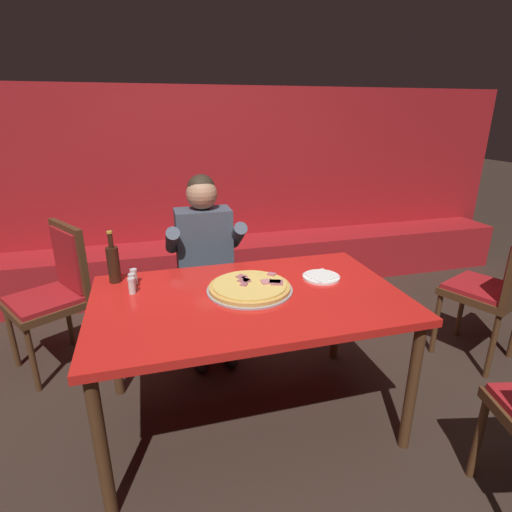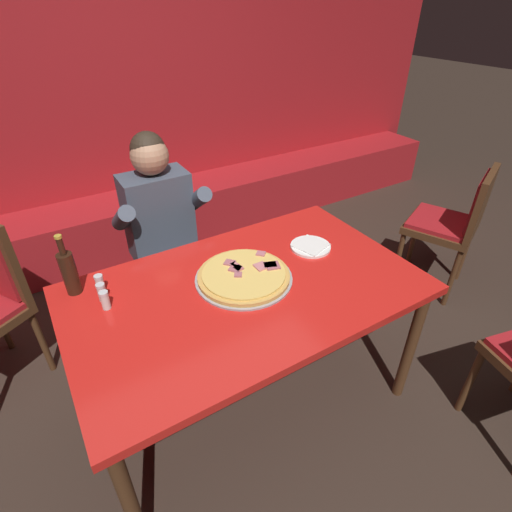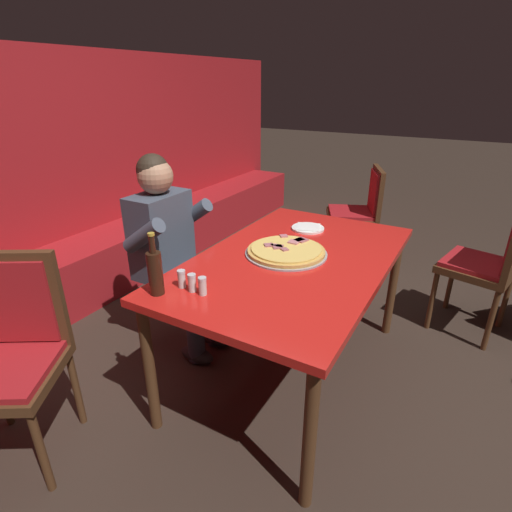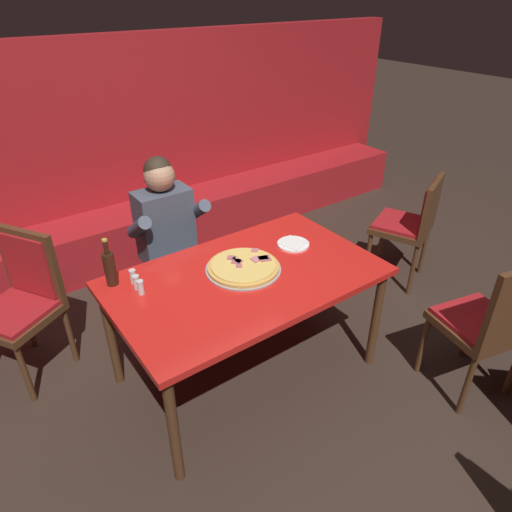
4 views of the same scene
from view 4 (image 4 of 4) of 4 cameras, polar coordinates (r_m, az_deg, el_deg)
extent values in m
plane|color=#33261E|center=(3.18, -1.09, -14.10)|extent=(24.00, 24.00, 0.00)
cube|color=#A3191E|center=(4.42, -18.01, 12.42)|extent=(6.80, 0.16, 1.90)
cube|color=#A3191E|center=(4.41, -15.09, 2.61)|extent=(6.46, 0.48, 0.46)
cylinder|color=#4C2D19|center=(2.43, -10.26, -20.68)|extent=(0.06, 0.06, 0.73)
cylinder|color=#4C2D19|center=(3.10, 14.72, -7.70)|extent=(0.06, 0.06, 0.73)
cylinder|color=#4C2D19|center=(3.00, -17.65, -9.70)|extent=(0.06, 0.06, 0.73)
cylinder|color=#4C2D19|center=(3.57, 4.63, -1.02)|extent=(0.06, 0.06, 0.73)
cube|color=red|center=(2.70, -1.24, -2.74)|extent=(1.58, 0.96, 0.04)
cylinder|color=#9E9EA3|center=(2.73, -1.59, -1.62)|extent=(0.45, 0.45, 0.01)
cylinder|color=gold|center=(2.73, -1.60, -1.38)|extent=(0.43, 0.43, 0.02)
cylinder|color=#E5BC5B|center=(2.72, -1.60, -1.13)|extent=(0.39, 0.39, 0.01)
cube|color=#C6757A|center=(2.76, 0.01, -0.42)|extent=(0.06, 0.06, 0.01)
cube|color=#B76670|center=(2.85, -0.14, 0.73)|extent=(0.06, 0.06, 0.01)
cube|color=#A85B66|center=(2.74, -2.16, -0.68)|extent=(0.04, 0.04, 0.01)
cube|color=#C6757A|center=(2.76, -2.55, -0.38)|extent=(0.04, 0.04, 0.01)
cube|color=#A85B66|center=(2.74, -2.46, -0.70)|extent=(0.07, 0.07, 0.01)
cube|color=#B76670|center=(2.77, 0.90, -0.26)|extent=(0.07, 0.07, 0.01)
cube|color=#A85B66|center=(2.70, -2.11, -1.23)|extent=(0.05, 0.05, 0.01)
cube|color=#A85B66|center=(2.76, 1.14, -0.31)|extent=(0.08, 0.08, 0.01)
cube|color=#A85B66|center=(2.78, -3.10, -0.22)|extent=(0.07, 0.07, 0.01)
cylinder|color=white|center=(3.00, 4.68, 1.48)|extent=(0.21, 0.21, 0.01)
cube|color=white|center=(2.99, 4.68, 1.65)|extent=(0.19, 0.19, 0.01)
cylinder|color=black|center=(2.68, -17.77, -1.58)|extent=(0.07, 0.07, 0.20)
cylinder|color=black|center=(2.61, -18.26, 1.01)|extent=(0.03, 0.03, 0.08)
cylinder|color=#B29933|center=(2.59, -18.42, 1.89)|extent=(0.03, 0.03, 0.01)
cylinder|color=silver|center=(2.69, -15.11, -2.60)|extent=(0.04, 0.04, 0.07)
cylinder|color=#28231E|center=(2.70, -15.06, -2.86)|extent=(0.03, 0.03, 0.04)
cylinder|color=silver|center=(2.67, -15.23, -1.83)|extent=(0.04, 0.04, 0.01)
cylinder|color=silver|center=(2.64, -14.71, -3.32)|extent=(0.04, 0.04, 0.07)
cylinder|color=#B23323|center=(2.65, -14.66, -3.58)|extent=(0.03, 0.03, 0.04)
cylinder|color=silver|center=(2.61, -14.83, -2.54)|extent=(0.04, 0.04, 0.01)
cylinder|color=silver|center=(2.59, -14.21, -3.95)|extent=(0.04, 0.04, 0.07)
cylinder|color=silver|center=(2.60, -14.17, -4.21)|extent=(0.03, 0.03, 0.04)
cylinder|color=silver|center=(2.57, -14.33, -3.16)|extent=(0.04, 0.04, 0.01)
ellipsoid|color=black|center=(3.44, -9.34, -9.44)|extent=(0.11, 0.24, 0.09)
ellipsoid|color=black|center=(3.50, -6.43, -8.26)|extent=(0.11, 0.24, 0.09)
cylinder|color=#282833|center=(3.32, -9.61, -7.01)|extent=(0.11, 0.11, 0.43)
cylinder|color=#282833|center=(3.39, -6.61, -5.84)|extent=(0.11, 0.11, 0.43)
cube|color=#282833|center=(3.27, -9.30, -1.64)|extent=(0.34, 0.40, 0.12)
cube|color=#424C5B|center=(3.30, -11.31, 3.85)|extent=(0.38, 0.22, 0.52)
cylinder|color=#424C5B|center=(3.12, -14.43, 3.48)|extent=(0.09, 0.30, 0.25)
cylinder|color=#424C5B|center=(3.28, -7.39, 5.64)|extent=(0.09, 0.30, 0.25)
sphere|color=tan|center=(3.15, -12.00, 9.76)|extent=(0.21, 0.21, 0.21)
sphere|color=#2D2319|center=(3.15, -12.18, 10.42)|extent=(0.19, 0.19, 0.19)
cylinder|color=#4C2D19|center=(4.33, 15.41, 2.04)|extent=(0.04, 0.04, 0.47)
cylinder|color=#4C2D19|center=(4.01, 13.78, -0.21)|extent=(0.04, 0.04, 0.47)
cylinder|color=#4C2D19|center=(4.27, 20.23, 0.71)|extent=(0.04, 0.04, 0.47)
cylinder|color=#4C2D19|center=(3.94, 18.98, -1.68)|extent=(0.04, 0.04, 0.47)
cube|color=#4C2D19|center=(4.01, 17.67, 3.44)|extent=(0.58, 0.58, 0.05)
cube|color=#A3191E|center=(3.99, 17.76, 3.95)|extent=(0.53, 0.53, 0.03)
cube|color=#4C2D19|center=(3.88, 21.06, 5.81)|extent=(0.42, 0.21, 0.43)
cube|color=#A3191E|center=(3.88, 20.70, 5.91)|extent=(0.34, 0.16, 0.36)
cylinder|color=#4C2D19|center=(3.45, 24.91, -8.40)|extent=(0.04, 0.04, 0.45)
cylinder|color=#4C2D19|center=(3.22, 20.12, -10.40)|extent=(0.04, 0.04, 0.45)
cylinder|color=#4C2D19|center=(3.04, 24.84, -14.51)|extent=(0.04, 0.04, 0.45)
cube|color=#4C2D19|center=(3.09, 25.90, -7.79)|extent=(0.53, 0.53, 0.05)
cube|color=#A3191E|center=(3.07, 26.07, -7.20)|extent=(0.49, 0.49, 0.03)
cylinder|color=#4C2D19|center=(3.17, -26.85, -13.01)|extent=(0.04, 0.04, 0.45)
cylinder|color=#4C2D19|center=(3.59, -26.67, -7.31)|extent=(0.04, 0.04, 0.45)
cylinder|color=#4C2D19|center=(3.34, -22.21, -9.17)|extent=(0.04, 0.04, 0.45)
cube|color=#4C2D19|center=(3.23, -27.78, -6.62)|extent=(0.60, 0.60, 0.05)
cube|color=#A3191E|center=(3.21, -27.95, -6.05)|extent=(0.56, 0.56, 0.03)
cube|color=#4C2D19|center=(3.19, -26.38, -0.88)|extent=(0.26, 0.40, 0.48)
cube|color=#A3191E|center=(3.18, -26.69, -1.10)|extent=(0.21, 0.32, 0.41)
camera|label=1|loc=(1.00, 40.09, -14.14)|focal=28.00mm
camera|label=2|loc=(0.90, 6.12, 7.55)|focal=28.00mm
camera|label=3|loc=(1.33, -54.80, -10.49)|focal=28.00mm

